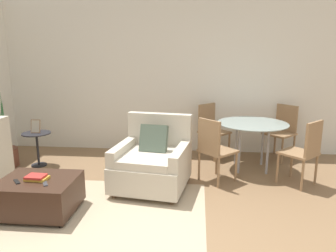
{
  "coord_description": "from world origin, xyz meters",
  "views": [
    {
      "loc": [
        0.22,
        -2.53,
        1.77
      ],
      "look_at": [
        -0.2,
        1.92,
        0.75
      ],
      "focal_mm": 35.0,
      "sensor_mm": 36.0,
      "label": 1
    }
  ],
  "objects_px": {
    "tv_remote_primary": "(17,182)",
    "picture_frame": "(36,126)",
    "tv_remote_secondary": "(45,184)",
    "potted_plant": "(3,151)",
    "book_stack": "(36,178)",
    "side_table": "(37,143)",
    "dining_chair_near_right": "(305,149)",
    "ottoman": "(39,194)",
    "dining_chair_far_left": "(211,127)",
    "dining_chair_near_left": "(214,146)",
    "dining_table": "(252,128)",
    "armchair": "(153,162)",
    "dining_chair_far_right": "(283,128)"
  },
  "relations": [
    {
      "from": "dining_chair_far_left",
      "to": "dining_chair_far_right",
      "type": "xyz_separation_m",
      "value": [
        1.2,
        0.0,
        0.0
      ]
    },
    {
      "from": "dining_chair_near_left",
      "to": "dining_chair_far_right",
      "type": "height_order",
      "value": "same"
    },
    {
      "from": "tv_remote_primary",
      "to": "dining_chair_near_left",
      "type": "relative_size",
      "value": 0.15
    },
    {
      "from": "tv_remote_secondary",
      "to": "potted_plant",
      "type": "height_order",
      "value": "potted_plant"
    },
    {
      "from": "tv_remote_primary",
      "to": "ottoman",
      "type": "bearing_deg",
      "value": 27.01
    },
    {
      "from": "ottoman",
      "to": "dining_chair_far_left",
      "type": "height_order",
      "value": "dining_chair_far_left"
    },
    {
      "from": "dining_table",
      "to": "dining_chair_near_left",
      "type": "distance_m",
      "value": 0.85
    },
    {
      "from": "dining_table",
      "to": "dining_chair_far_left",
      "type": "distance_m",
      "value": 0.85
    },
    {
      "from": "tv_remote_secondary",
      "to": "dining_chair_far_right",
      "type": "bearing_deg",
      "value": 38.1
    },
    {
      "from": "tv_remote_primary",
      "to": "picture_frame",
      "type": "xyz_separation_m",
      "value": [
        -0.57,
        1.58,
        0.24
      ]
    },
    {
      "from": "dining_chair_near_right",
      "to": "dining_chair_far_left",
      "type": "distance_m",
      "value": 1.69
    },
    {
      "from": "side_table",
      "to": "picture_frame",
      "type": "bearing_deg",
      "value": -90.0
    },
    {
      "from": "dining_chair_near_left",
      "to": "dining_chair_near_right",
      "type": "distance_m",
      "value": 1.2
    },
    {
      "from": "dining_chair_near_right",
      "to": "tv_remote_secondary",
      "type": "bearing_deg",
      "value": -158.77
    },
    {
      "from": "ottoman",
      "to": "dining_chair_far_left",
      "type": "distance_m",
      "value": 3.01
    },
    {
      "from": "book_stack",
      "to": "dining_chair_near_left",
      "type": "bearing_deg",
      "value": 28.49
    },
    {
      "from": "tv_remote_primary",
      "to": "book_stack",
      "type": "bearing_deg",
      "value": 23.13
    },
    {
      "from": "ottoman",
      "to": "book_stack",
      "type": "xyz_separation_m",
      "value": [
        -0.0,
        -0.02,
        0.2
      ]
    },
    {
      "from": "tv_remote_primary",
      "to": "picture_frame",
      "type": "distance_m",
      "value": 1.69
    },
    {
      "from": "ottoman",
      "to": "dining_table",
      "type": "relative_size",
      "value": 0.78
    },
    {
      "from": "potted_plant",
      "to": "dining_chair_near_left",
      "type": "height_order",
      "value": "potted_plant"
    },
    {
      "from": "tv_remote_primary",
      "to": "dining_chair_near_right",
      "type": "relative_size",
      "value": 0.15
    },
    {
      "from": "dining_table",
      "to": "book_stack",
      "type": "bearing_deg",
      "value": -147.02
    },
    {
      "from": "dining_chair_near_left",
      "to": "armchair",
      "type": "bearing_deg",
      "value": -164.6
    },
    {
      "from": "dining_table",
      "to": "dining_chair_far_left",
      "type": "bearing_deg",
      "value": 135.0
    },
    {
      "from": "dining_chair_near_left",
      "to": "dining_chair_far_left",
      "type": "relative_size",
      "value": 1.0
    },
    {
      "from": "ottoman",
      "to": "dining_table",
      "type": "xyz_separation_m",
      "value": [
        2.57,
        1.65,
        0.42
      ]
    },
    {
      "from": "tv_remote_secondary",
      "to": "picture_frame",
      "type": "xyz_separation_m",
      "value": [
        -0.9,
        1.6,
        0.24
      ]
    },
    {
      "from": "armchair",
      "to": "dining_chair_near_right",
      "type": "height_order",
      "value": "armchair"
    },
    {
      "from": "dining_table",
      "to": "dining_chair_far_right",
      "type": "height_order",
      "value": "dining_chair_far_right"
    },
    {
      "from": "dining_chair_far_left",
      "to": "side_table",
      "type": "bearing_deg",
      "value": -164.26
    },
    {
      "from": "book_stack",
      "to": "potted_plant",
      "type": "bearing_deg",
      "value": 131.9
    },
    {
      "from": "potted_plant",
      "to": "tv_remote_secondary",
      "type": "bearing_deg",
      "value": -47.01
    },
    {
      "from": "picture_frame",
      "to": "armchair",
      "type": "bearing_deg",
      "value": -18.76
    },
    {
      "from": "tv_remote_primary",
      "to": "tv_remote_secondary",
      "type": "relative_size",
      "value": 0.96
    },
    {
      "from": "book_stack",
      "to": "picture_frame",
      "type": "height_order",
      "value": "picture_frame"
    },
    {
      "from": "picture_frame",
      "to": "dining_chair_far_right",
      "type": "height_order",
      "value": "dining_chair_far_right"
    },
    {
      "from": "potted_plant",
      "to": "dining_chair_near_left",
      "type": "bearing_deg",
      "value": -6.16
    },
    {
      "from": "tv_remote_secondary",
      "to": "dining_chair_near_left",
      "type": "distance_m",
      "value": 2.18
    },
    {
      "from": "ottoman",
      "to": "book_stack",
      "type": "relative_size",
      "value": 3.34
    },
    {
      "from": "side_table",
      "to": "dining_chair_near_right",
      "type": "relative_size",
      "value": 0.6
    },
    {
      "from": "book_stack",
      "to": "picture_frame",
      "type": "xyz_separation_m",
      "value": [
        -0.75,
        1.5,
        0.22
      ]
    },
    {
      "from": "dining_chair_near_right",
      "to": "picture_frame",
      "type": "bearing_deg",
      "value": 173.76
    },
    {
      "from": "side_table",
      "to": "dining_chair_near_right",
      "type": "distance_m",
      "value": 3.94
    },
    {
      "from": "armchair",
      "to": "tv_remote_secondary",
      "type": "height_order",
      "value": "armchair"
    },
    {
      "from": "dining_table",
      "to": "dining_chair_far_left",
      "type": "relative_size",
      "value": 1.17
    },
    {
      "from": "picture_frame",
      "to": "dining_chair_far_left",
      "type": "height_order",
      "value": "dining_chair_far_left"
    },
    {
      "from": "tv_remote_primary",
      "to": "potted_plant",
      "type": "distance_m",
      "value": 1.86
    },
    {
      "from": "armchair",
      "to": "tv_remote_primary",
      "type": "xyz_separation_m",
      "value": [
        -1.35,
        -0.93,
        0.06
      ]
    },
    {
      "from": "tv_remote_secondary",
      "to": "dining_table",
      "type": "xyz_separation_m",
      "value": [
        2.43,
        1.77,
        0.24
      ]
    }
  ]
}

